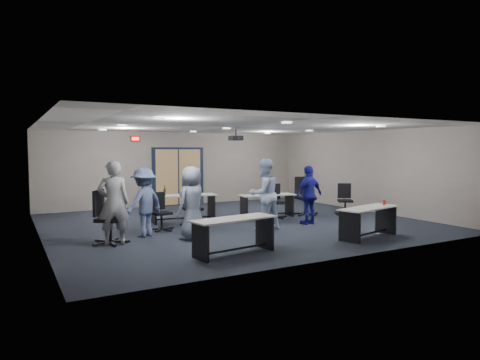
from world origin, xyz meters
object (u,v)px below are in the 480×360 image
chair_back_d (306,196)px  person_back (144,202)px  table_back_right (267,202)px  chair_back_a (161,212)px  table_front_right (369,217)px  chair_back_c (276,201)px  person_gray (113,203)px  table_back_left (183,203)px  chair_loose_right (345,200)px  table_front_left (234,229)px  person_navy (309,195)px  chair_loose_left (110,217)px  chair_back_b (193,207)px  person_plaid (192,203)px  person_lightblue (264,194)px

chair_back_d → person_back: person_back is taller
table_back_right → chair_back_a: bearing=-163.8°
table_front_right → chair_back_c: size_ratio=1.81×
chair_back_a → person_gray: size_ratio=0.53×
table_back_left → person_gray: size_ratio=1.07×
chair_loose_right → table_front_left: bearing=-119.6°
table_back_left → person_gray: (-2.41, -2.09, 0.38)m
table_back_left → person_navy: 3.58m
table_front_left → table_back_right: 4.74m
chair_loose_left → person_back: (0.88, 0.43, 0.23)m
chair_back_b → person_gray: 2.70m
chair_back_c → person_gray: bearing=-151.6°
chair_back_a → person_plaid: (0.28, -1.35, 0.36)m
person_lightblue → table_front_left: bearing=41.5°
chair_back_d → chair_loose_left: 6.40m
table_back_right → chair_back_d: chair_back_d is taller
chair_loose_left → person_lightblue: bearing=-57.4°
chair_loose_left → person_plaid: 1.83m
chair_back_b → chair_back_c: size_ratio=1.01×
person_gray → person_plaid: bearing=-177.4°
person_navy → chair_back_c: bearing=-90.6°
table_front_left → chair_loose_left: chair_loose_left is taller
table_back_right → person_plaid: size_ratio=1.06×
chair_back_c → chair_loose_right: size_ratio=1.03×
chair_back_a → chair_back_b: chair_back_b is taller
table_front_right → chair_loose_right: (1.92, 2.87, 0.00)m
table_back_left → table_back_right: bearing=-3.9°
table_front_right → table_back_right: table_front_right is taller
table_back_right → chair_loose_right: bearing=-12.4°
chair_back_b → person_navy: size_ratio=0.64×
table_back_right → chair_loose_left: size_ratio=1.50×
table_front_right → chair_loose_left: size_ratio=1.56×
chair_back_b → chair_back_c: (2.74, 0.11, -0.01)m
table_back_right → person_lightblue: (-1.15, -1.64, 0.44)m
chair_back_b → chair_back_d: size_ratio=0.86×
table_back_left → chair_loose_right: (4.92, -1.33, -0.04)m
chair_back_a → chair_loose_right: bearing=-12.6°
chair_back_d → person_gray: person_gray is taller
table_back_right → chair_loose_right: 2.51m
table_back_left → person_lightblue: 2.57m
person_navy → chair_back_b: bearing=-32.5°
chair_back_a → table_front_left: bearing=-91.0°
table_front_left → table_back_right: size_ratio=1.03×
chair_back_a → chair_loose_right: chair_loose_right is taller
table_back_right → chair_loose_left: 5.24m
table_front_right → chair_back_b: chair_back_b is taller
table_back_left → chair_back_c: (2.70, -0.74, -0.02)m
chair_back_a → chair_back_d: (4.79, 0.27, 0.12)m
table_back_right → chair_back_d: 1.30m
table_front_right → chair_loose_left: bearing=144.7°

